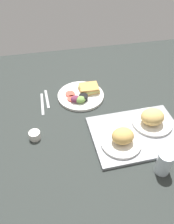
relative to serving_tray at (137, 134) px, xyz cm
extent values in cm
cube|color=#282D2B|center=(19.86, -20.49, -2.30)|extent=(190.00, 150.00, 3.00)
cube|color=gray|center=(0.00, 0.00, 0.00)|extent=(45.91, 34.25, 1.60)
cylinder|color=white|center=(-10.00, -5.00, 1.50)|extent=(20.79, 20.79, 1.40)
ellipsoid|color=#DBB266|center=(-9.02, -4.14, 6.25)|extent=(11.89, 10.27, 8.11)
cylinder|color=white|center=(10.00, 5.00, 1.50)|extent=(19.30, 19.30, 1.40)
ellipsoid|color=tan|center=(9.44, 4.76, 5.80)|extent=(10.55, 9.11, 7.19)
cylinder|color=white|center=(21.92, -35.71, 0.00)|extent=(27.38, 27.38, 1.60)
cube|color=#DBB266|center=(16.44, -38.17, 1.50)|extent=(12.25, 10.58, 1.40)
cube|color=#B2C66B|center=(16.44, -38.17, 2.70)|extent=(11.86, 10.07, 1.00)
cube|color=tan|center=(16.44, -38.17, 3.90)|extent=(11.17, 9.21, 1.40)
cylinder|color=#D14738|center=(28.08, -37.08, 1.20)|extent=(5.60, 5.60, 0.80)
cylinder|color=#D14738|center=(27.67, -32.70, 1.20)|extent=(5.60, 5.60, 0.80)
cylinder|color=black|center=(21.24, -30.92, 2.30)|extent=(5.20, 5.20, 3.00)
cylinder|color=#EFEACC|center=(21.24, -30.92, 3.40)|extent=(4.26, 4.26, 0.60)
ellipsoid|color=#729E4C|center=(23.29, -29.14, 2.60)|extent=(6.00, 4.80, 3.60)
ellipsoid|color=#6B2D47|center=(25.75, -30.23, 2.60)|extent=(6.00, 4.80, 3.60)
cylinder|color=silver|center=(-3.32, 22.07, 4.76)|extent=(6.54, 6.54, 11.12)
cylinder|color=silver|center=(50.02, -8.26, 1.20)|extent=(5.60, 5.60, 4.00)
cube|color=#B7B7BC|center=(41.92, -37.71, -0.55)|extent=(1.98, 17.04, 0.50)
cube|color=#B7B7BC|center=(44.92, -33.71, -0.55)|extent=(1.77, 19.02, 0.50)
camera|label=1|loc=(40.56, 73.35, 88.56)|focal=38.02mm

